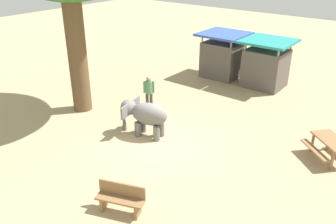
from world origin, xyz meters
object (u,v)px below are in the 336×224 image
(elephant, at_px, (144,114))
(person_handler, at_px, (149,91))
(market_stall_blue, at_px, (223,57))
(picnic_table_near, at_px, (331,145))
(wooden_bench, at_px, (121,197))
(market_stall_teal, at_px, (266,66))

(elephant, xyz_separation_m, person_handler, (-1.42, 1.91, 0.05))
(market_stall_blue, bearing_deg, picnic_table_near, -35.47)
(elephant, bearing_deg, wooden_bench, 109.96)
(elephant, xyz_separation_m, wooden_bench, (2.46, -3.78, -0.43))
(wooden_bench, bearing_deg, elephant, -77.48)
(market_stall_blue, relative_size, market_stall_teal, 1.00)
(picnic_table_near, relative_size, market_stall_blue, 0.83)
(wooden_bench, height_order, market_stall_teal, market_stall_teal)
(elephant, height_order, market_stall_teal, market_stall_teal)
(wooden_bench, bearing_deg, market_stall_teal, -105.54)
(person_handler, height_order, wooden_bench, person_handler)
(person_handler, height_order, market_stall_blue, market_stall_blue)
(picnic_table_near, xyz_separation_m, market_stall_blue, (-7.48, 5.33, 0.55))
(elephant, distance_m, wooden_bench, 4.53)
(elephant, height_order, market_stall_blue, market_stall_blue)
(picnic_table_near, bearing_deg, wooden_bench, 100.45)
(market_stall_teal, bearing_deg, wooden_bench, -85.08)
(picnic_table_near, bearing_deg, market_stall_teal, -6.26)
(elephant, bearing_deg, picnic_table_near, -169.93)
(wooden_bench, distance_m, picnic_table_near, 7.54)
(person_handler, relative_size, picnic_table_near, 0.77)
(picnic_table_near, distance_m, market_stall_blue, 9.20)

